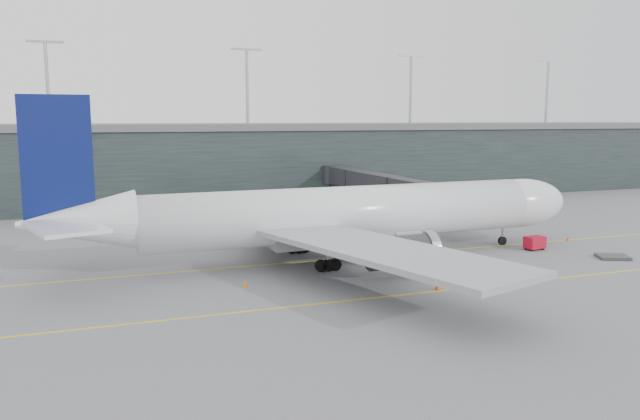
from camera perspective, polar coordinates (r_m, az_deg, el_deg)
name	(u,v)px	position (r m, az deg, el deg)	size (l,w,h in m)	color
ground	(302,254)	(75.78, -1.69, -4.04)	(320.00, 320.00, 0.00)	#5A5A5F
taxiline_a	(312,261)	(72.08, -0.69, -4.68)	(160.00, 0.25, 0.02)	yellow
taxiline_b	(370,298)	(57.71, 4.61, -8.05)	(160.00, 0.25, 0.02)	yellow
taxiline_lead_main	(292,225)	(95.97, -2.60, -1.40)	(0.25, 60.00, 0.02)	yellow
terminal	(213,161)	(130.65, -9.73, 4.45)	(240.00, 36.00, 29.00)	black
main_aircraft	(341,215)	(72.14, 1.95, -0.46)	(66.13, 62.28, 18.58)	silver
jet_bridge	(371,182)	(106.20, 4.70, 2.57)	(6.34, 49.05, 7.47)	#27272C
gse_cart	(535,242)	(82.48, 19.03, -2.82)	(2.69, 1.94, 1.69)	#AE0C22
baggage_dolly	(613,257)	(81.07, 25.19, -3.88)	(3.41, 2.72, 0.34)	#333438
uld_a	(254,236)	(82.95, -6.04, -2.37)	(2.25, 2.01, 1.70)	#343539
uld_b	(267,231)	(85.43, -4.89, -1.92)	(2.65, 2.33, 2.04)	#343539
uld_c	(265,232)	(86.03, -5.07, -2.00)	(1.92, 1.60, 1.62)	#343539
cone_nose	(568,239)	(90.10, 21.73, -2.44)	(0.40, 0.40, 0.64)	#DD4F0C
cone_wing_stbd	(437,286)	(61.25, 10.69, -6.83)	(0.48, 0.48, 0.77)	red
cone_wing_port	(340,234)	(87.11, 1.84, -2.18)	(0.44, 0.44, 0.69)	orange
cone_tail	(245,284)	(61.37, -6.85, -6.72)	(0.48, 0.48, 0.76)	orange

